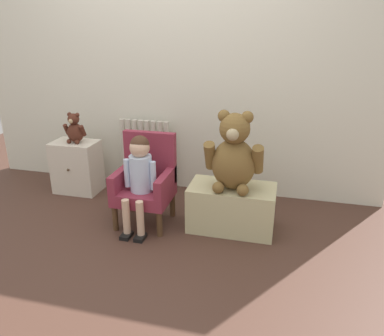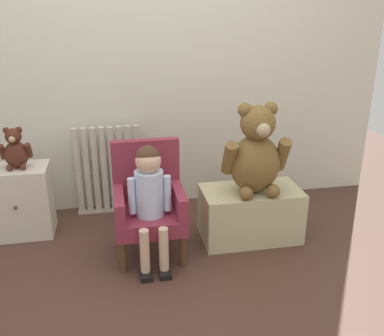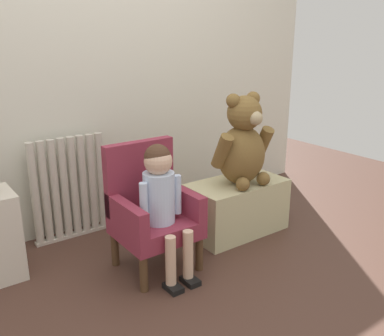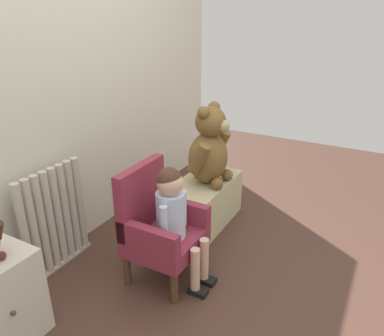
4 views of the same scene
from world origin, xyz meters
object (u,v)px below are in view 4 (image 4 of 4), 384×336
object	(u,v)px
large_teddy_bear	(209,149)
child_figure	(174,210)
low_bench	(204,202)
radiator	(54,220)
child_armchair	(159,226)

from	to	relation	value
large_teddy_bear	child_figure	bearing A→B (deg)	-170.12
child_figure	low_bench	size ratio (longest dim) A/B	1.13
radiator	large_teddy_bear	distance (m)	1.14
child_armchair	child_figure	xyz separation A→B (m)	(-0.00, -0.11, 0.14)
radiator	child_figure	bearing A→B (deg)	-71.77
child_armchair	large_teddy_bear	xyz separation A→B (m)	(0.68, 0.01, 0.27)
child_armchair	child_figure	bearing A→B (deg)	-90.00
radiator	large_teddy_bear	bearing A→B (deg)	-33.35
child_armchair	low_bench	world-z (taller)	child_armchair
radiator	child_figure	xyz separation A→B (m)	(0.24, -0.73, 0.15)
child_armchair	radiator	bearing A→B (deg)	111.32
radiator	low_bench	distance (m)	1.10
child_armchair	child_figure	distance (m)	0.18
child_figure	child_armchair	bearing A→B (deg)	90.00
radiator	child_figure	world-z (taller)	child_figure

